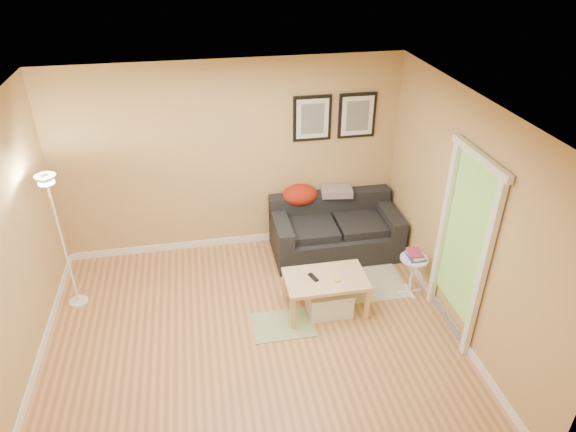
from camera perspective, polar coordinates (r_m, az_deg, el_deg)
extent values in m
plane|color=tan|center=(5.76, -3.92, -13.87)|extent=(4.50, 4.50, 0.00)
plane|color=white|center=(4.36, -5.14, 11.36)|extent=(4.50, 4.50, 0.00)
plane|color=tan|center=(6.69, -6.51, 6.33)|extent=(4.50, 0.00, 4.50)
plane|color=tan|center=(3.46, -0.20, -21.33)|extent=(4.50, 0.00, 4.50)
plane|color=tan|center=(5.27, -29.64, -5.16)|extent=(0.00, 4.00, 4.00)
plane|color=tan|center=(5.59, 19.10, -0.50)|extent=(0.00, 4.00, 4.00)
cube|color=white|center=(7.29, -5.93, -2.71)|extent=(4.50, 0.02, 0.10)
cube|color=white|center=(6.01, -26.44, -14.94)|extent=(0.02, 4.00, 0.10)
cube|color=white|center=(6.29, 17.10, -10.32)|extent=(0.02, 4.00, 0.10)
cube|color=beige|center=(6.58, 7.34, -7.37)|extent=(1.25, 0.85, 0.01)
cube|color=#668C4C|center=(5.93, -0.58, -12.15)|extent=(0.70, 0.50, 0.01)
cube|color=black|center=(5.84, 2.86, -6.90)|extent=(0.10, 0.17, 0.02)
cylinder|color=yellow|center=(5.81, 5.56, -7.17)|extent=(0.07, 0.07, 0.03)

